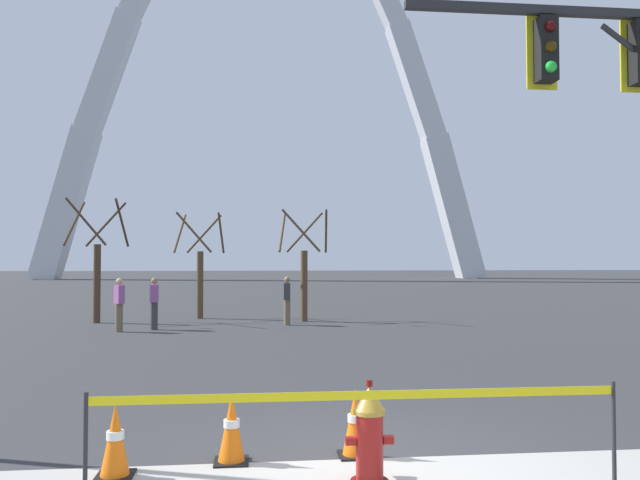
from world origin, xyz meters
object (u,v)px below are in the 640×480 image
(monument_arch, at_px, (266,86))
(pedestrian_walking_left, at_px, (119,304))
(traffic_cone_curb_edge, at_px, (232,429))
(traffic_cone_by_hydrant, at_px, (115,441))
(traffic_cone_mid_sidewalk, at_px, (355,423))
(pedestrian_standing_center, at_px, (287,300))
(pedestrian_walking_right, at_px, (154,303))
(fire_hydrant, at_px, (369,435))

(monument_arch, height_order, pedestrian_walking_left, monument_arch)
(traffic_cone_curb_edge, relative_size, monument_arch, 0.01)
(traffic_cone_by_hydrant, relative_size, monument_arch, 0.01)
(monument_arch, bearing_deg, traffic_cone_mid_sidewalk, -90.14)
(traffic_cone_by_hydrant, bearing_deg, pedestrian_standing_center, 80.25)
(traffic_cone_mid_sidewalk, relative_size, pedestrian_walking_left, 0.46)
(pedestrian_walking_right, bearing_deg, pedestrian_standing_center, 12.84)
(monument_arch, bearing_deg, pedestrian_standing_center, -90.21)
(traffic_cone_by_hydrant, xyz_separation_m, traffic_cone_mid_sidewalk, (2.44, 0.39, 0.00))
(fire_hydrant, xyz_separation_m, pedestrian_standing_center, (-0.02, 14.55, 0.35))
(pedestrian_walking_left, bearing_deg, fire_hydrant, -68.88)
(traffic_cone_mid_sidewalk, height_order, monument_arch, monument_arch)
(traffic_cone_by_hydrant, height_order, traffic_cone_curb_edge, same)
(traffic_cone_mid_sidewalk, distance_m, pedestrian_walking_right, 13.43)
(traffic_cone_curb_edge, relative_size, pedestrian_standing_center, 0.46)
(pedestrian_walking_left, distance_m, pedestrian_standing_center, 5.25)
(traffic_cone_mid_sidewalk, relative_size, traffic_cone_curb_edge, 1.00)
(monument_arch, relative_size, pedestrian_standing_center, 32.42)
(traffic_cone_mid_sidewalk, bearing_deg, traffic_cone_by_hydrant, -170.94)
(monument_arch, distance_m, pedestrian_walking_left, 56.98)
(traffic_cone_by_hydrant, xyz_separation_m, monument_arch, (2.61, 65.22, 21.90))
(fire_hydrant, height_order, traffic_cone_mid_sidewalk, fire_hydrant)
(traffic_cone_mid_sidewalk, xyz_separation_m, monument_arch, (0.16, 64.83, 21.90))
(traffic_cone_by_hydrant, height_order, monument_arch, monument_arch)
(pedestrian_walking_left, bearing_deg, monument_arch, 84.30)
(pedestrian_walking_left, height_order, pedestrian_standing_center, same)
(traffic_cone_by_hydrant, relative_size, traffic_cone_mid_sidewalk, 1.00)
(monument_arch, xyz_separation_m, pedestrian_walking_right, (-4.30, -52.06, -21.45))
(traffic_cone_curb_edge, bearing_deg, pedestrian_walking_left, 106.90)
(fire_hydrant, bearing_deg, monument_arch, 89.85)
(fire_hydrant, height_order, traffic_cone_by_hydrant, fire_hydrant)
(fire_hydrant, relative_size, traffic_cone_mid_sidewalk, 1.36)
(traffic_cone_curb_edge, bearing_deg, pedestrian_walking_right, 102.35)
(pedestrian_standing_center, bearing_deg, fire_hydrant, -89.93)
(traffic_cone_mid_sidewalk, distance_m, pedestrian_walking_left, 13.32)
(fire_hydrant, relative_size, pedestrian_walking_left, 0.62)
(fire_hydrant, distance_m, pedestrian_walking_right, 14.23)
(fire_hydrant, height_order, pedestrian_walking_right, pedestrian_walking_right)
(traffic_cone_curb_edge, xyz_separation_m, pedestrian_walking_left, (-3.76, 12.37, 0.46))
(fire_hydrant, relative_size, monument_arch, 0.02)
(traffic_cone_by_hydrant, height_order, traffic_cone_mid_sidewalk, same)
(pedestrian_walking_right, bearing_deg, pedestrian_walking_left, -153.68)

